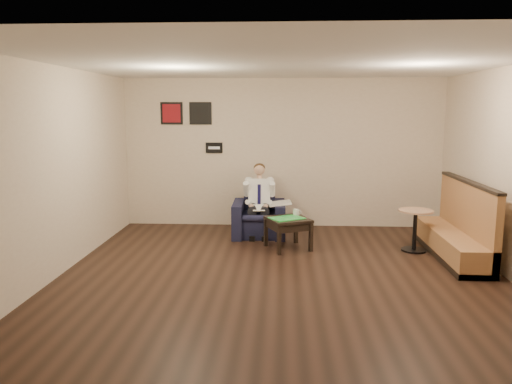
{
  "coord_description": "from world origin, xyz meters",
  "views": [
    {
      "loc": [
        0.0,
        -6.46,
        2.22
      ],
      "look_at": [
        -0.4,
        1.2,
        0.95
      ],
      "focal_mm": 35.0,
      "sensor_mm": 36.0,
      "label": 1
    }
  ],
  "objects_px": {
    "cafe_table": "(415,230)",
    "seated_man": "(259,203)",
    "banquette": "(453,220)",
    "green_folder": "(287,218)",
    "smartphone": "(287,215)",
    "coffee_mug": "(296,212)",
    "side_table": "(288,233)",
    "armchair": "(259,211)"
  },
  "relations": [
    {
      "from": "side_table",
      "to": "green_folder",
      "type": "height_order",
      "value": "green_folder"
    },
    {
      "from": "seated_man",
      "to": "smartphone",
      "type": "xyz_separation_m",
      "value": [
        0.48,
        -0.53,
        -0.1
      ]
    },
    {
      "from": "side_table",
      "to": "green_folder",
      "type": "distance_m",
      "value": 0.26
    },
    {
      "from": "seated_man",
      "to": "green_folder",
      "type": "xyz_separation_m",
      "value": [
        0.48,
        -0.75,
        -0.1
      ]
    },
    {
      "from": "green_folder",
      "to": "cafe_table",
      "type": "relative_size",
      "value": 0.76
    },
    {
      "from": "cafe_table",
      "to": "banquette",
      "type": "bearing_deg",
      "value": -29.94
    },
    {
      "from": "banquette",
      "to": "cafe_table",
      "type": "xyz_separation_m",
      "value": [
        -0.48,
        0.28,
        -0.24
      ]
    },
    {
      "from": "seated_man",
      "to": "smartphone",
      "type": "distance_m",
      "value": 0.72
    },
    {
      "from": "green_folder",
      "to": "coffee_mug",
      "type": "height_order",
      "value": "coffee_mug"
    },
    {
      "from": "smartphone",
      "to": "cafe_table",
      "type": "distance_m",
      "value": 2.04
    },
    {
      "from": "banquette",
      "to": "side_table",
      "type": "bearing_deg",
      "value": 172.96
    },
    {
      "from": "banquette",
      "to": "cafe_table",
      "type": "height_order",
      "value": "banquette"
    },
    {
      "from": "coffee_mug",
      "to": "side_table",
      "type": "bearing_deg",
      "value": -122.38
    },
    {
      "from": "green_folder",
      "to": "cafe_table",
      "type": "distance_m",
      "value": 2.03
    },
    {
      "from": "banquette",
      "to": "armchair",
      "type": "bearing_deg",
      "value": 159.15
    },
    {
      "from": "green_folder",
      "to": "banquette",
      "type": "relative_size",
      "value": 0.22
    },
    {
      "from": "armchair",
      "to": "smartphone",
      "type": "distance_m",
      "value": 0.81
    },
    {
      "from": "armchair",
      "to": "side_table",
      "type": "height_order",
      "value": "armchair"
    },
    {
      "from": "seated_man",
      "to": "coffee_mug",
      "type": "xyz_separation_m",
      "value": [
        0.63,
        -0.51,
        -0.05
      ]
    },
    {
      "from": "armchair",
      "to": "cafe_table",
      "type": "distance_m",
      "value": 2.66
    },
    {
      "from": "green_folder",
      "to": "coffee_mug",
      "type": "relative_size",
      "value": 4.74
    },
    {
      "from": "armchair",
      "to": "cafe_table",
      "type": "height_order",
      "value": "armchair"
    },
    {
      "from": "green_folder",
      "to": "cafe_table",
      "type": "height_order",
      "value": "cafe_table"
    },
    {
      "from": "armchair",
      "to": "green_folder",
      "type": "bearing_deg",
      "value": -61.84
    },
    {
      "from": "seated_man",
      "to": "side_table",
      "type": "height_order",
      "value": "seated_man"
    },
    {
      "from": "coffee_mug",
      "to": "banquette",
      "type": "relative_size",
      "value": 0.05
    },
    {
      "from": "seated_man",
      "to": "banquette",
      "type": "distance_m",
      "value": 3.16
    },
    {
      "from": "coffee_mug",
      "to": "seated_man",
      "type": "bearing_deg",
      "value": 141.01
    },
    {
      "from": "seated_man",
      "to": "side_table",
      "type": "bearing_deg",
      "value": -55.95
    },
    {
      "from": "banquette",
      "to": "cafe_table",
      "type": "relative_size",
      "value": 3.38
    },
    {
      "from": "cafe_table",
      "to": "green_folder",
      "type": "bearing_deg",
      "value": -179.84
    },
    {
      "from": "armchair",
      "to": "banquette",
      "type": "relative_size",
      "value": 0.41
    },
    {
      "from": "side_table",
      "to": "coffee_mug",
      "type": "bearing_deg",
      "value": 57.62
    },
    {
      "from": "side_table",
      "to": "coffee_mug",
      "type": "distance_m",
      "value": 0.39
    },
    {
      "from": "armchair",
      "to": "smartphone",
      "type": "bearing_deg",
      "value": -54.19
    },
    {
      "from": "seated_man",
      "to": "green_folder",
      "type": "height_order",
      "value": "seated_man"
    },
    {
      "from": "cafe_table",
      "to": "smartphone",
      "type": "bearing_deg",
      "value": 173.95
    },
    {
      "from": "armchair",
      "to": "seated_man",
      "type": "xyz_separation_m",
      "value": [
        0.0,
        -0.12,
        0.16
      ]
    },
    {
      "from": "cafe_table",
      "to": "seated_man",
      "type": "bearing_deg",
      "value": 163.44
    },
    {
      "from": "green_folder",
      "to": "banquette",
      "type": "height_order",
      "value": "banquette"
    },
    {
      "from": "seated_man",
      "to": "green_folder",
      "type": "distance_m",
      "value": 0.9
    },
    {
      "from": "coffee_mug",
      "to": "smartphone",
      "type": "xyz_separation_m",
      "value": [
        -0.15,
        -0.02,
        -0.05
      ]
    }
  ]
}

